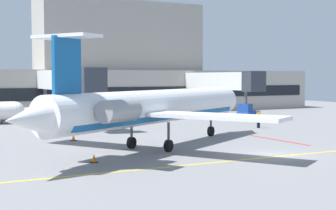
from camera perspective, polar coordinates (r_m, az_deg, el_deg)
The scene contains 9 objects.
ground at distance 37.27m, azimuth 11.80°, elevation -5.64°, with size 120.00×120.00×0.11m.
terminal_building at distance 80.98m, azimuth -5.43°, elevation 3.59°, with size 66.82×12.53×17.65m.
jet_bridge_west at distance 71.04m, azimuth 6.23°, elevation 2.67°, with size 2.40×17.51×6.33m.
jet_bridge_east at distance 59.24m, azimuth -11.42°, elevation 2.72°, with size 2.40×21.53×6.55m.
regional_jet at distance 39.13m, azimuth -1.56°, elevation -0.26°, with size 26.94×20.32×8.19m.
pushback_tractor at distance 67.91m, azimuth 8.96°, elevation -0.76°, with size 4.18×3.40×2.02m.
marshaller at distance 55.99m, azimuth 10.22°, elevation -1.60°, with size 0.83×0.34×1.90m.
safety_cone_alpha at distance 45.13m, azimuth -10.66°, elevation -3.69°, with size 0.47×0.47×0.55m.
safety_cone_bravo at distance 33.66m, azimuth -8.39°, elevation -6.05°, with size 0.47×0.47×0.55m.
Camera 1 is at (-23.52, -28.34, 5.69)m, focal length 53.79 mm.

